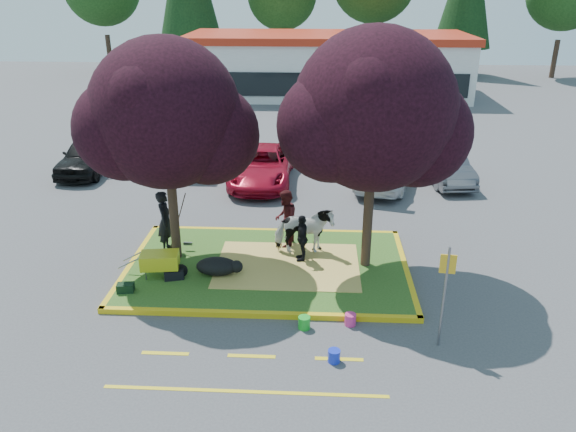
{
  "coord_description": "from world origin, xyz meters",
  "views": [
    {
      "loc": [
        1.4,
        -14.72,
        7.93
      ],
      "look_at": [
        0.58,
        0.5,
        1.53
      ],
      "focal_mm": 35.0,
      "sensor_mm": 36.0,
      "label": 1
    }
  ],
  "objects_px": {
    "sign_post": "(445,286)",
    "bucket_pink": "(350,320)",
    "wheelbarrow": "(160,261)",
    "calf": "(217,266)",
    "car_silver": "(202,156)",
    "cow": "(304,231)",
    "bucket_blue": "(334,356)",
    "car_black": "(89,155)",
    "bucket_green": "(304,323)",
    "handler": "(165,221)"
  },
  "relations": [
    {
      "from": "bucket_pink",
      "to": "car_silver",
      "type": "height_order",
      "value": "car_silver"
    },
    {
      "from": "handler",
      "to": "calf",
      "type": "bearing_deg",
      "value": -133.09
    },
    {
      "from": "car_silver",
      "to": "wheelbarrow",
      "type": "bearing_deg",
      "value": 95.02
    },
    {
      "from": "bucket_pink",
      "to": "car_silver",
      "type": "bearing_deg",
      "value": 116.56
    },
    {
      "from": "cow",
      "to": "bucket_blue",
      "type": "relative_size",
      "value": 5.84
    },
    {
      "from": "cow",
      "to": "calf",
      "type": "height_order",
      "value": "cow"
    },
    {
      "from": "bucket_blue",
      "to": "car_black",
      "type": "bearing_deg",
      "value": 129.01
    },
    {
      "from": "bucket_blue",
      "to": "handler",
      "type": "bearing_deg",
      "value": 134.68
    },
    {
      "from": "car_black",
      "to": "car_silver",
      "type": "distance_m",
      "value": 5.03
    },
    {
      "from": "sign_post",
      "to": "cow",
      "type": "bearing_deg",
      "value": 133.76
    },
    {
      "from": "wheelbarrow",
      "to": "bucket_blue",
      "type": "distance_m",
      "value": 5.95
    },
    {
      "from": "sign_post",
      "to": "car_silver",
      "type": "distance_m",
      "value": 15.26
    },
    {
      "from": "car_silver",
      "to": "bucket_pink",
      "type": "bearing_deg",
      "value": 117.05
    },
    {
      "from": "calf",
      "to": "wheelbarrow",
      "type": "bearing_deg",
      "value": -155.02
    },
    {
      "from": "cow",
      "to": "handler",
      "type": "distance_m",
      "value": 4.27
    },
    {
      "from": "cow",
      "to": "sign_post",
      "type": "distance_m",
      "value": 5.53
    },
    {
      "from": "handler",
      "to": "bucket_blue",
      "type": "distance_m",
      "value": 7.3
    },
    {
      "from": "calf",
      "to": "car_silver",
      "type": "relative_size",
      "value": 0.31
    },
    {
      "from": "calf",
      "to": "bucket_blue",
      "type": "relative_size",
      "value": 3.94
    },
    {
      "from": "handler",
      "to": "bucket_green",
      "type": "distance_m",
      "value": 5.92
    },
    {
      "from": "car_black",
      "to": "bucket_green",
      "type": "bearing_deg",
      "value": -50.15
    },
    {
      "from": "wheelbarrow",
      "to": "car_black",
      "type": "height_order",
      "value": "car_black"
    },
    {
      "from": "calf",
      "to": "sign_post",
      "type": "relative_size",
      "value": 0.47
    },
    {
      "from": "cow",
      "to": "bucket_blue",
      "type": "xyz_separation_m",
      "value": [
        0.83,
        -5.14,
        -0.74
      ]
    },
    {
      "from": "bucket_green",
      "to": "car_black",
      "type": "xyz_separation_m",
      "value": [
        -9.94,
        11.85,
        0.62
      ]
    },
    {
      "from": "calf",
      "to": "bucket_green",
      "type": "bearing_deg",
      "value": -24.41
    },
    {
      "from": "bucket_green",
      "to": "bucket_pink",
      "type": "relative_size",
      "value": 1.04
    },
    {
      "from": "car_black",
      "to": "cow",
      "type": "bearing_deg",
      "value": -39.28
    },
    {
      "from": "wheelbarrow",
      "to": "bucket_green",
      "type": "xyz_separation_m",
      "value": [
        4.13,
        -2.16,
        -0.48
      ]
    },
    {
      "from": "car_silver",
      "to": "bucket_green",
      "type": "bearing_deg",
      "value": 112.25
    },
    {
      "from": "wheelbarrow",
      "to": "sign_post",
      "type": "xyz_separation_m",
      "value": [
        7.3,
        -2.68,
        0.94
      ]
    },
    {
      "from": "wheelbarrow",
      "to": "bucket_green",
      "type": "bearing_deg",
      "value": -35.72
    },
    {
      "from": "bucket_blue",
      "to": "car_silver",
      "type": "bearing_deg",
      "value": 112.45
    },
    {
      "from": "car_black",
      "to": "wheelbarrow",
      "type": "bearing_deg",
      "value": -59.18
    },
    {
      "from": "wheelbarrow",
      "to": "car_silver",
      "type": "distance_m",
      "value": 10.23
    },
    {
      "from": "handler",
      "to": "sign_post",
      "type": "height_order",
      "value": "sign_post"
    },
    {
      "from": "wheelbarrow",
      "to": "bucket_pink",
      "type": "bearing_deg",
      "value": -28.42
    },
    {
      "from": "calf",
      "to": "cow",
      "type": "bearing_deg",
      "value": 49.87
    },
    {
      "from": "wheelbarrow",
      "to": "sign_post",
      "type": "distance_m",
      "value": 7.84
    },
    {
      "from": "sign_post",
      "to": "bucket_pink",
      "type": "height_order",
      "value": "sign_post"
    },
    {
      "from": "cow",
      "to": "bucket_green",
      "type": "xyz_separation_m",
      "value": [
        0.12,
        -3.86,
        -0.74
      ]
    },
    {
      "from": "bucket_blue",
      "to": "car_black",
      "type": "height_order",
      "value": "car_black"
    },
    {
      "from": "cow",
      "to": "wheelbarrow",
      "type": "relative_size",
      "value": 0.93
    },
    {
      "from": "sign_post",
      "to": "car_silver",
      "type": "relative_size",
      "value": 0.67
    },
    {
      "from": "calf",
      "to": "sign_post",
      "type": "bearing_deg",
      "value": -8.48
    },
    {
      "from": "sign_post",
      "to": "bucket_green",
      "type": "xyz_separation_m",
      "value": [
        -3.17,
        0.52,
        -1.42
      ]
    },
    {
      "from": "calf",
      "to": "wheelbarrow",
      "type": "height_order",
      "value": "wheelbarrow"
    },
    {
      "from": "sign_post",
      "to": "car_black",
      "type": "xyz_separation_m",
      "value": [
        -13.11,
        12.38,
        -0.81
      ]
    },
    {
      "from": "calf",
      "to": "bucket_green",
      "type": "relative_size",
      "value": 3.73
    },
    {
      "from": "calf",
      "to": "bucket_pink",
      "type": "xyz_separation_m",
      "value": [
        3.7,
        -2.14,
        -0.26
      ]
    }
  ]
}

